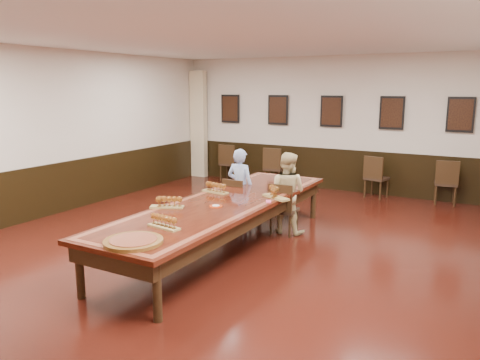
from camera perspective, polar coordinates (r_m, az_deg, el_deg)
The scene contains 23 objects.
floor at distance 7.36m, azimuth -1.93°, elevation -8.41°, with size 8.00×10.00×0.02m, color black.
ceiling at distance 6.97m, azimuth -2.12°, elevation 17.39°, with size 8.00×10.00×0.02m, color white.
wall_back at distance 11.54m, azimuth 11.14°, elevation 6.75°, with size 8.00×0.02×3.20m, color beige.
wall_left at distance 9.69m, azimuth -22.81°, elevation 5.26°, with size 0.02×10.00×3.20m, color beige.
chair_man at distance 8.43m, azimuth -0.29°, elevation -2.68°, with size 0.41×0.45×0.87m, color black, non-canonical shape.
chair_woman at distance 7.98m, azimuth 5.41°, elevation -3.45°, with size 0.42×0.46×0.89m, color black, non-canonical shape.
spare_chair_a at distance 12.47m, azimuth -1.21°, elevation 2.16°, with size 0.46×0.50×0.98m, color black, non-canonical shape.
spare_chair_b at distance 11.73m, azimuth 4.26°, elevation 1.58°, with size 0.47×0.51×1.00m, color black, non-canonical shape.
spare_chair_c at distance 10.98m, azimuth 16.33°, elevation 0.38°, with size 0.45×0.49×0.96m, color black, non-canonical shape.
spare_chair_d at distance 10.88m, azimuth 23.81°, elevation -0.21°, with size 0.45×0.49×0.97m, color black, non-canonical shape.
person_man at distance 8.45m, azimuth 0.02°, elevation -0.84°, with size 0.51×0.33×1.39m, color #4E76C5.
person_woman at distance 8.00m, azimuth 5.69°, elevation -1.56°, with size 0.69×0.54×1.39m, color #D8C287.
pink_phone at distance 7.13m, azimuth 3.50°, elevation -2.63°, with size 0.08×0.15×0.01m, color #FF548C.
curtain at distance 13.05m, azimuth -5.07°, elevation 6.76°, with size 0.45×0.18×2.90m, color beige.
wainscoting at distance 7.20m, azimuth -1.96°, elevation -4.58°, with size 8.00×10.00×1.00m.
conference_table at distance 7.17m, azimuth -1.97°, elevation -3.73°, with size 1.40×5.00×0.76m.
posters at distance 11.45m, azimuth 11.08°, elevation 8.22°, with size 6.14×0.04×0.74m.
flight_a at distance 7.72m, azimuth -3.03°, elevation -0.97°, with size 0.49×0.21×0.18m.
flight_b at distance 7.35m, azimuth 4.25°, elevation -1.56°, with size 0.53×0.37×0.19m.
flight_c at distance 6.81m, azimuth -8.83°, elevation -2.73°, with size 0.49×0.34×0.18m.
flight_d at distance 5.87m, azimuth -9.28°, elevation -5.08°, with size 0.48×0.21×0.17m.
red_plate_grp at distance 6.82m, azimuth -2.96°, elevation -3.22°, with size 0.19×0.19×0.03m.
carved_platter at distance 5.39m, azimuth -12.87°, elevation -7.30°, with size 0.69×0.69×0.05m.
Camera 1 is at (3.61, -5.91, 2.47)m, focal length 35.00 mm.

